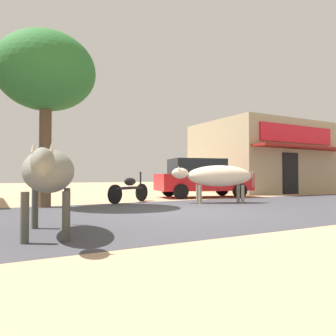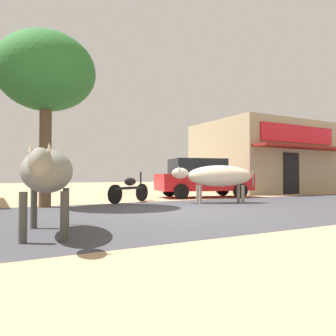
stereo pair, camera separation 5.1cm
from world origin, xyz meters
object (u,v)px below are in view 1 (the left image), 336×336
Objects in this scene: roadside_tree at (46,73)px; pedestrian_by_shop at (249,175)px; cow_near_brown at (49,172)px; parked_hatchback_car at (201,178)px; parked_motorcycle at (130,189)px; cow_far_dark at (218,176)px.

roadside_tree is 10.11m from pedestrian_by_shop.
cow_near_brown is (-0.63, -4.75, -2.97)m from roadside_tree.
cow_near_brown is at bearing -97.58° from roadside_tree.
parked_hatchback_car is at bearing 12.68° from roadside_tree.
cow_near_brown reaches higher than parked_motorcycle.
roadside_tree is at bearing 166.92° from cow_far_dark.
cow_near_brown is at bearing -123.65° from parked_motorcycle.
parked_hatchback_car is (6.56, 1.48, -3.09)m from roadside_tree.
pedestrian_by_shop reaches higher than parked_hatchback_car.
parked_motorcycle is at bearing 56.35° from cow_near_brown.
parked_hatchback_car reaches higher than parked_motorcycle.
cow_near_brown is 1.54× the size of pedestrian_by_shop.
roadside_tree is at bearing 82.42° from cow_near_brown.
parked_hatchback_car is 1.58× the size of cow_far_dark.
cow_far_dark is (5.98, 3.51, -0.06)m from cow_near_brown.
parked_hatchback_car is 2.30× the size of parked_motorcycle.
cow_near_brown is at bearing -149.56° from cow_far_dark.
pedestrian_by_shop is (10.15, 6.49, 0.02)m from cow_near_brown.
cow_near_brown is (-7.19, -6.23, 0.12)m from parked_hatchback_car.
cow_far_dark is (2.50, -1.71, 0.43)m from parked_motorcycle.
roadside_tree reaches higher than pedestrian_by_shop.
parked_motorcycle is at bearing 145.66° from cow_far_dark.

